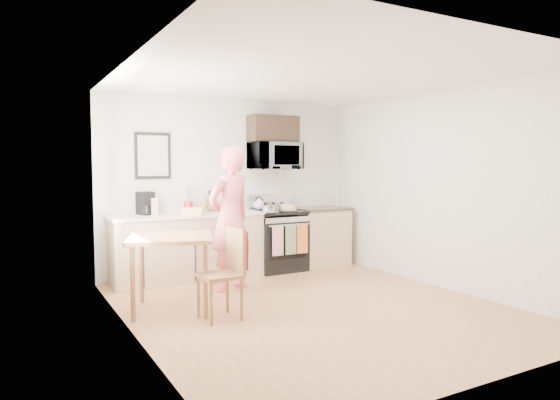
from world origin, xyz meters
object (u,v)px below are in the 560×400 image
person (230,218)px  cake (288,208)px  range (278,242)px  dining_table (171,244)px  chair (231,260)px  microwave (274,156)px

person → cake: bearing=-174.9°
range → dining_table: (-2.07, -1.30, 0.31)m
dining_table → cake: 2.43m
range → dining_table: range is taller
dining_table → chair: size_ratio=1.05×
person → cake: person is taller
person → range: bearing=-166.2°
range → cake: (0.08, -0.19, 0.54)m
chair → cake: (1.67, 1.67, 0.36)m
dining_table → range: bearing=32.1°
range → chair: range is taller
microwave → dining_table: 2.70m
chair → cake: bearing=42.8°
person → cake: 1.34m
person → dining_table: 1.10m
dining_table → person: bearing=29.6°
microwave → cake: microwave is taller
chair → dining_table: bearing=128.4°
dining_table → chair: chair is taller
range → person: 1.45m
range → dining_table: bearing=-147.9°
range → microwave: bearing=90.1°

